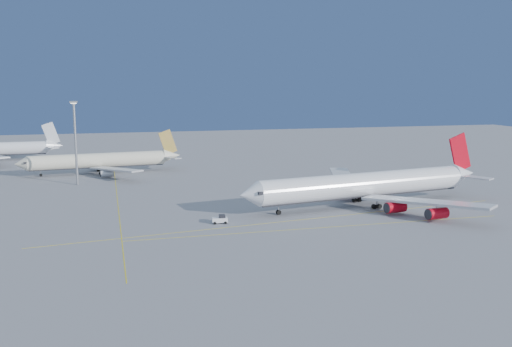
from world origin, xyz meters
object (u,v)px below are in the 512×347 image
airliner_etihad (102,160)px  pushback_tug (220,219)px  airliner_virgin (369,185)px  light_mast (75,136)px

airliner_etihad → pushback_tug: airliner_etihad is taller
airliner_virgin → airliner_etihad: airliner_virgin is taller
airliner_etihad → pushback_tug: (27.13, -84.23, -3.71)m
airliner_virgin → airliner_etihad: bearing=123.3°
airliner_virgin → airliner_etihad: (-69.55, 74.75, -0.91)m
airliner_etihad → pushback_tug: 88.57m
airliner_virgin → light_mast: 93.63m
airliner_virgin → pushback_tug: bearing=-177.1°
pushback_tug → light_mast: bearing=125.0°
airliner_virgin → light_mast: size_ratio=2.78×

